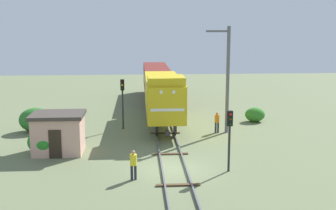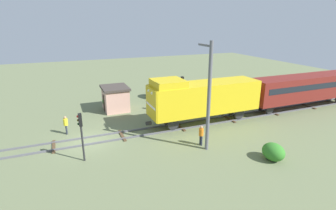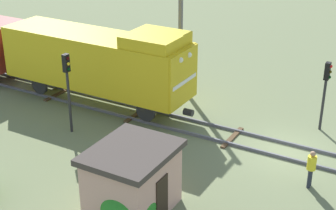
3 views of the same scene
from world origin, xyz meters
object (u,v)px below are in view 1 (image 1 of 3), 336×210
(worker_by_signal, at_px, (217,121))
(locomotive, at_px, (163,95))
(traffic_signal_near, at_px, (230,129))
(worker_near_track, at_px, (133,163))
(passenger_car_leading, at_px, (156,78))
(traffic_signal_mid, at_px, (123,95))
(catenary_mast, at_px, (227,77))
(relay_hut, at_px, (59,133))

(worker_by_signal, bearing_deg, locomotive, -160.85)
(traffic_signal_near, height_order, worker_near_track, traffic_signal_near)
(locomotive, height_order, traffic_signal_near, locomotive)
(locomotive, relative_size, traffic_signal_near, 3.17)
(locomotive, bearing_deg, worker_near_track, -100.74)
(passenger_car_leading, distance_m, traffic_signal_near, 25.19)
(traffic_signal_mid, relative_size, worker_near_track, 2.46)
(locomotive, height_order, catenary_mast, catenary_mast)
(relay_hut, bearing_deg, traffic_signal_mid, 57.62)
(locomotive, xyz_separation_m, worker_by_signal, (4.20, -2.48, -1.78))
(traffic_signal_mid, xyz_separation_m, worker_by_signal, (7.60, -1.83, -1.91))
(relay_hut, bearing_deg, traffic_signal_near, -22.98)
(worker_near_track, relative_size, worker_by_signal, 1.00)
(catenary_mast, height_order, relay_hut, catenary_mast)
(traffic_signal_near, bearing_deg, locomotive, 105.35)
(passenger_car_leading, height_order, catenary_mast, catenary_mast)
(catenary_mast, relative_size, relay_hut, 2.43)
(traffic_signal_near, xyz_separation_m, relay_hut, (-10.70, 4.54, -1.17))
(worker_near_track, xyz_separation_m, catenary_mast, (7.34, 10.25, 3.50))
(worker_near_track, height_order, catenary_mast, catenary_mast)
(passenger_car_leading, relative_size, catenary_mast, 1.65)
(passenger_car_leading, distance_m, traffic_signal_mid, 14.40)
(passenger_car_leading, xyz_separation_m, relay_hut, (-7.50, -20.45, -1.13))
(catenary_mast, bearing_deg, locomotive, 154.07)
(locomotive, distance_m, relay_hut, 10.43)
(worker_by_signal, xyz_separation_m, relay_hut, (-11.70, -4.64, 0.40))
(locomotive, height_order, worker_by_signal, locomotive)
(worker_by_signal, xyz_separation_m, catenary_mast, (0.74, 0.07, 3.50))
(traffic_signal_mid, xyz_separation_m, catenary_mast, (8.34, -1.75, 1.59))
(worker_near_track, bearing_deg, worker_by_signal, -163.55)
(passenger_car_leading, relative_size, traffic_signal_mid, 3.35)
(locomotive, bearing_deg, worker_by_signal, -30.53)
(worker_near_track, distance_m, catenary_mast, 13.09)
(worker_by_signal, distance_m, relay_hut, 12.59)
(relay_hut, bearing_deg, worker_by_signal, 21.63)
(passenger_car_leading, height_order, traffic_signal_mid, traffic_signal_mid)
(catenary_mast, distance_m, relay_hut, 13.66)
(traffic_signal_mid, bearing_deg, relay_hut, -122.38)
(locomotive, bearing_deg, passenger_car_leading, 90.00)
(worker_near_track, distance_m, worker_by_signal, 12.13)
(traffic_signal_near, relative_size, worker_near_track, 2.15)
(traffic_signal_near, xyz_separation_m, traffic_signal_mid, (-6.60, 11.00, 0.34))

